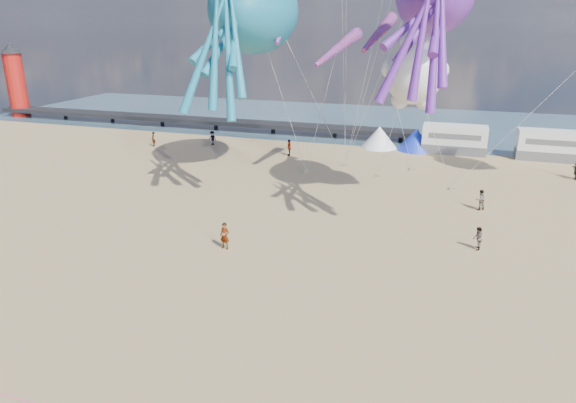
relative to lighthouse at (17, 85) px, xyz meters
The scene contains 24 objects.
ground 71.36m from the lighthouse, 38.16° to the right, with size 120.00×120.00×0.00m, color tan.
water 57.25m from the lighthouse, 11.11° to the left, with size 120.00×120.00×0.00m, color #335063.
pier 28.22m from the lighthouse, ahead, with size 60.00×3.00×0.50m, color black.
lighthouse is the anchor object (origin of this frame).
motorhome_0 62.20m from the lighthouse, ahead, with size 6.60×2.50×3.00m, color silver.
motorhome_1 71.67m from the lighthouse, ahead, with size 6.60×2.50×3.00m, color silver.
tent_white 54.25m from the lighthouse, ahead, with size 4.00×4.00×2.40m, color white.
tent_blue 58.23m from the lighthouse, ahead, with size 4.00×4.00×2.40m, color #1933CC.
standing_person 59.74m from the lighthouse, 34.97° to the right, with size 0.62×0.41×1.71m, color tan.
beachgoer_1 70.43m from the lighthouse, 24.81° to the right, with size 0.72×0.47×1.48m, color #7F6659.
beachgoer_2 36.84m from the lighthouse, 13.51° to the right, with size 0.78×0.61×1.60m, color #7F6659.
beachgoer_3 46.85m from the lighthouse, 13.01° to the right, with size 1.11×0.64×1.72m, color #7F6659.
beachgoer_5 31.78m from the lighthouse, 20.67° to the right, with size 1.51×0.48×1.62m, color #7F6659.
beachgoer_7 67.92m from the lighthouse, 18.82° to the right, with size 0.77×0.50×1.57m, color #7F6659.
sandbag_a 51.74m from the lighthouse, 18.21° to the right, with size 0.50×0.35×0.22m, color gray.
sandbag_b 57.89m from the lighthouse, 15.64° to the right, with size 0.50×0.35×0.22m, color gray.
sandbag_c 64.72m from the lighthouse, 15.61° to the right, with size 0.50×0.35×0.22m, color gray.
sandbag_d 59.83m from the lighthouse, 11.83° to the right, with size 0.50×0.35×0.22m, color gray.
sandbag_e 53.74m from the lighthouse, 13.79° to the right, with size 0.50×0.35×0.22m, color gray.
kite_octopus_teal 49.76m from the lighthouse, 22.51° to the right, with size 5.11×11.93×13.64m, color #176E8D, non-canonical shape.
kite_panda 62.73m from the lighthouse, 20.36° to the right, with size 4.99×4.70×7.04m, color silver, non-canonical shape.
windsock_left 54.96m from the lighthouse, 18.20° to the right, with size 1.10×6.81×6.81m, color red, non-canonical shape.
windsock_mid 59.70m from the lighthouse, 19.91° to the right, with size 1.00×5.30×5.30m, color red, non-canonical shape.
windsock_right 51.63m from the lighthouse, 21.50° to the right, with size 0.90×4.49×4.49m, color red, non-canonical shape.
Camera 1 is at (5.58, -16.85, 13.46)m, focal length 32.00 mm.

